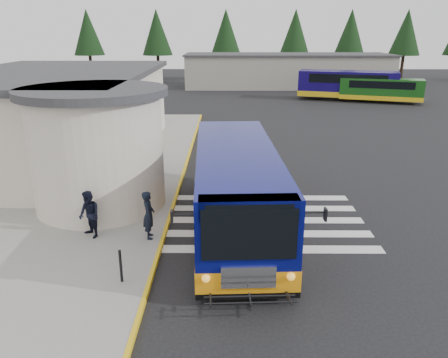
{
  "coord_description": "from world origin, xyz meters",
  "views": [
    {
      "loc": [
        -1.8,
        -16.42,
        7.03
      ],
      "look_at": [
        -1.91,
        -0.5,
        1.6
      ],
      "focal_mm": 35.0,
      "sensor_mm": 36.0,
      "label": 1
    }
  ],
  "objects_px": {
    "bollard": "(121,266)",
    "far_bus_b": "(381,89)",
    "pedestrian_b": "(89,215)",
    "transit_bus": "(236,192)",
    "far_bus_a": "(347,84)",
    "pedestrian_a": "(149,215)"
  },
  "relations": [
    {
      "from": "transit_bus",
      "to": "pedestrian_a",
      "type": "distance_m",
      "value": 3.25
    },
    {
      "from": "pedestrian_a",
      "to": "far_bus_a",
      "type": "distance_m",
      "value": 36.48
    },
    {
      "from": "transit_bus",
      "to": "pedestrian_b",
      "type": "height_order",
      "value": "transit_bus"
    },
    {
      "from": "pedestrian_a",
      "to": "far_bus_b",
      "type": "xyz_separation_m",
      "value": [
        18.45,
        31.47,
        0.35
      ]
    },
    {
      "from": "far_bus_a",
      "to": "transit_bus",
      "type": "bearing_deg",
      "value": 174.84
    },
    {
      "from": "transit_bus",
      "to": "pedestrian_b",
      "type": "xyz_separation_m",
      "value": [
        -5.1,
        -1.04,
        -0.47
      ]
    },
    {
      "from": "pedestrian_a",
      "to": "bollard",
      "type": "bearing_deg",
      "value": 163.53
    },
    {
      "from": "far_bus_a",
      "to": "far_bus_b",
      "type": "height_order",
      "value": "far_bus_a"
    },
    {
      "from": "transit_bus",
      "to": "bollard",
      "type": "xyz_separation_m",
      "value": [
        -3.37,
        -3.92,
        -0.81
      ]
    },
    {
      "from": "far_bus_a",
      "to": "bollard",
      "type": "bearing_deg",
      "value": 172.32
    },
    {
      "from": "pedestrian_a",
      "to": "far_bus_b",
      "type": "distance_m",
      "value": 36.48
    },
    {
      "from": "bollard",
      "to": "far_bus_a",
      "type": "height_order",
      "value": "far_bus_a"
    },
    {
      "from": "bollard",
      "to": "pedestrian_b",
      "type": "bearing_deg",
      "value": 121.03
    },
    {
      "from": "pedestrian_b",
      "to": "far_bus_b",
      "type": "relative_size",
      "value": 0.2
    },
    {
      "from": "bollard",
      "to": "far_bus_a",
      "type": "relative_size",
      "value": 0.1
    },
    {
      "from": "pedestrian_a",
      "to": "bollard",
      "type": "relative_size",
      "value": 1.71
    },
    {
      "from": "far_bus_a",
      "to": "far_bus_b",
      "type": "bearing_deg",
      "value": -101.49
    },
    {
      "from": "transit_bus",
      "to": "far_bus_a",
      "type": "relative_size",
      "value": 1.05
    },
    {
      "from": "pedestrian_b",
      "to": "far_bus_a",
      "type": "height_order",
      "value": "far_bus_a"
    },
    {
      "from": "transit_bus",
      "to": "pedestrian_a",
      "type": "xyz_separation_m",
      "value": [
        -3.03,
        -1.08,
        -0.45
      ]
    },
    {
      "from": "bollard",
      "to": "far_bus_a",
      "type": "bearing_deg",
      "value": 66.33
    },
    {
      "from": "bollard",
      "to": "far_bus_b",
      "type": "relative_size",
      "value": 0.12
    }
  ]
}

